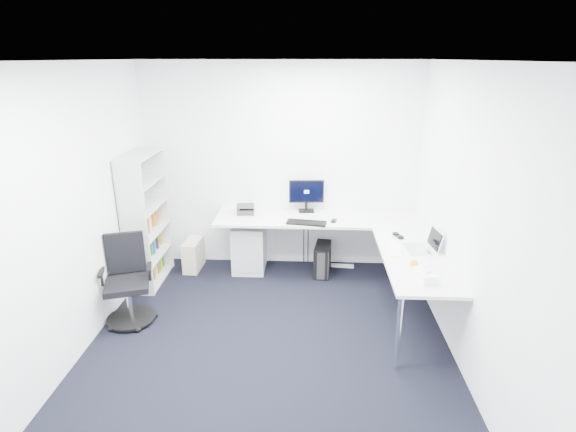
{
  "coord_description": "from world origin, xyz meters",
  "views": [
    {
      "loc": [
        0.38,
        -3.67,
        2.73
      ],
      "look_at": [
        0.15,
        1.05,
        1.05
      ],
      "focal_mm": 28.0,
      "sensor_mm": 36.0,
      "label": 1
    }
  ],
  "objects_px": {
    "l_desk": "(322,257)",
    "bookshelf": "(146,220)",
    "monitor": "(306,196)",
    "laptop": "(417,240)",
    "task_chair": "(127,282)"
  },
  "relations": [
    {
      "from": "l_desk",
      "to": "bookshelf",
      "type": "distance_m",
      "value": 2.22
    },
    {
      "from": "monitor",
      "to": "laptop",
      "type": "xyz_separation_m",
      "value": [
        1.18,
        -1.2,
        -0.11
      ]
    },
    {
      "from": "monitor",
      "to": "task_chair",
      "type": "bearing_deg",
      "value": -146.01
    },
    {
      "from": "monitor",
      "to": "laptop",
      "type": "height_order",
      "value": "monitor"
    },
    {
      "from": "bookshelf",
      "to": "task_chair",
      "type": "height_order",
      "value": "bookshelf"
    },
    {
      "from": "laptop",
      "to": "monitor",
      "type": "bearing_deg",
      "value": 127.89
    },
    {
      "from": "monitor",
      "to": "laptop",
      "type": "bearing_deg",
      "value": -49.55
    },
    {
      "from": "task_chair",
      "to": "monitor",
      "type": "distance_m",
      "value": 2.45
    },
    {
      "from": "l_desk",
      "to": "monitor",
      "type": "distance_m",
      "value": 0.86
    },
    {
      "from": "l_desk",
      "to": "laptop",
      "type": "height_order",
      "value": "laptop"
    },
    {
      "from": "l_desk",
      "to": "laptop",
      "type": "bearing_deg",
      "value": -32.62
    },
    {
      "from": "task_chair",
      "to": "bookshelf",
      "type": "bearing_deg",
      "value": 77.55
    },
    {
      "from": "task_chair",
      "to": "laptop",
      "type": "relative_size",
      "value": 2.99
    },
    {
      "from": "bookshelf",
      "to": "task_chair",
      "type": "bearing_deg",
      "value": -84.58
    },
    {
      "from": "bookshelf",
      "to": "laptop",
      "type": "xyz_separation_m",
      "value": [
        3.16,
        -0.68,
        0.08
      ]
    }
  ]
}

